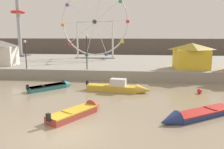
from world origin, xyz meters
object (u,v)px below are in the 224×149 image
Objects in this scene: motorboat_mustard_yellow at (121,88)px; motorboat_navy_blue at (192,116)px; carnival_booth_white_ticket at (2,52)px; mooring_buoy_orange at (199,91)px; promenade_lamp_near at (25,50)px; motorboat_teal_painted at (54,86)px; ferris_wheel_white_frame at (95,23)px; drop_tower_steel_tower at (18,17)px; promenade_lamp_far at (87,47)px; motorboat_faded_red at (81,111)px; carnival_booth_yellow_awning at (191,55)px.

motorboat_mustard_yellow reaches higher than motorboat_navy_blue.
motorboat_navy_blue is at bearing -36.12° from carnival_booth_white_ticket.
motorboat_navy_blue reaches higher than mooring_buoy_orange.
promenade_lamp_near reaches higher than motorboat_mustard_yellow.
mooring_buoy_orange is at bearing -49.52° from motorboat_teal_painted.
drop_tower_steel_tower reaches higher than ferris_wheel_white_frame.
promenade_lamp_far is 9.43× the size of mooring_buoy_orange.
motorboat_faded_red is 1.28× the size of promenade_lamp_near.
carnival_booth_white_ticket is (-16.68, 7.98, 2.54)m from motorboat_mustard_yellow.
motorboat_navy_blue is (11.72, -6.97, -0.02)m from motorboat_teal_painted.
motorboat_teal_painted is 26.70m from drop_tower_steel_tower.
drop_tower_steel_tower is at bearing 137.02° from promenade_lamp_far.
motorboat_mustard_yellow is 1.43× the size of carnival_booth_yellow_awning.
promenade_lamp_near is (-5.85, -13.62, -3.80)m from ferris_wheel_white_frame.
carnival_booth_yellow_awning is 24.65m from carnival_booth_white_ticket.
motorboat_mustard_yellow is 14.33× the size of mooring_buoy_orange.
mooring_buoy_orange is at bearing -54.77° from ferris_wheel_white_frame.
motorboat_faded_red reaches higher than motorboat_navy_blue.
promenade_lamp_far reaches higher than motorboat_navy_blue.
motorboat_navy_blue is 1.27× the size of carnival_booth_yellow_awning.
motorboat_mustard_yellow is 31.12m from drop_tower_steel_tower.
motorboat_faded_red is at bearing -50.48° from promenade_lamp_near.
motorboat_mustard_yellow is at bearing 12.34° from motorboat_faded_red.
mooring_buoy_orange is at bearing -14.93° from promenade_lamp_near.
motorboat_navy_blue is at bearing -59.05° from motorboat_faded_red.
motorboat_teal_painted is 7.77m from promenade_lamp_near.
mooring_buoy_orange is at bearing -25.32° from promenade_lamp_far.
carnival_booth_yellow_awning is 1.28× the size of promenade_lamp_near.
ferris_wheel_white_frame is at bearing -101.11° from motorboat_navy_blue.
motorboat_faded_red is 11.49m from mooring_buoy_orange.
motorboat_teal_painted is 19.70m from ferris_wheel_white_frame.
motorboat_teal_painted is at bearing -55.02° from drop_tower_steel_tower.
drop_tower_steel_tower is at bearing 143.38° from mooring_buoy_orange.
mooring_buoy_orange is at bearing -23.73° from motorboat_faded_red.
carnival_booth_white_ticket is at bearing 94.91° from motorboat_teal_painted.
carnival_booth_yellow_awning reaches higher than motorboat_navy_blue.
motorboat_navy_blue is 39.11m from drop_tower_steel_tower.
ferris_wheel_white_frame is at bearing 39.31° from motorboat_faded_red.
promenade_lamp_far is at bearing 154.68° from mooring_buoy_orange.
promenade_lamp_near is (-9.71, 11.77, 3.24)m from motorboat_faded_red.
ferris_wheel_white_frame reaches higher than carnival_booth_yellow_awning.
motorboat_teal_painted is at bearing -39.32° from carnival_booth_white_ticket.
carnival_booth_white_ticket is (-10.65, -10.87, -4.36)m from ferris_wheel_white_frame.
promenade_lamp_near is 0.83× the size of promenade_lamp_far.
carnival_booth_white_ticket is 12.45m from promenade_lamp_far.
drop_tower_steel_tower reaches higher than motorboat_teal_painted.
drop_tower_steel_tower is (-26.26, 27.75, 8.38)m from motorboat_navy_blue.
carnival_booth_white_ticket is at bearing 150.18° from promenade_lamp_near.
ferris_wheel_white_frame is 18.39m from carnival_booth_yellow_awning.
carnival_booth_white_ticket is 0.98× the size of promenade_lamp_far.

